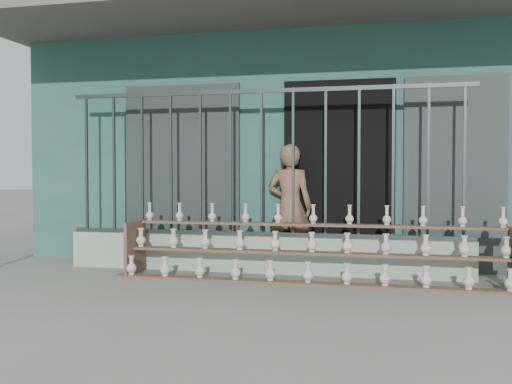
# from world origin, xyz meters

# --- Properties ---
(ground) EXTENTS (60.00, 60.00, 0.00)m
(ground) POSITION_xyz_m (0.00, 0.00, 0.00)
(ground) COLOR slate
(workshop_building) EXTENTS (7.40, 6.60, 3.21)m
(workshop_building) POSITION_xyz_m (0.00, 4.23, 1.62)
(workshop_building) COLOR #27544A
(workshop_building) RESTS_ON ground
(parapet_wall) EXTENTS (5.00, 0.20, 0.45)m
(parapet_wall) POSITION_xyz_m (0.00, 1.30, 0.23)
(parapet_wall) COLOR #90A78F
(parapet_wall) RESTS_ON ground
(security_fence) EXTENTS (5.00, 0.04, 1.80)m
(security_fence) POSITION_xyz_m (-0.00, 1.30, 1.35)
(security_fence) COLOR #283330
(security_fence) RESTS_ON parapet_wall
(shelf_rack) EXTENTS (4.50, 0.68, 0.85)m
(shelf_rack) POSITION_xyz_m (0.66, 0.89, 0.36)
(shelf_rack) COLOR brown
(shelf_rack) RESTS_ON ground
(elderly_woman) EXTENTS (0.62, 0.45, 1.59)m
(elderly_woman) POSITION_xyz_m (0.30, 1.62, 0.79)
(elderly_woman) COLOR brown
(elderly_woman) RESTS_ON ground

